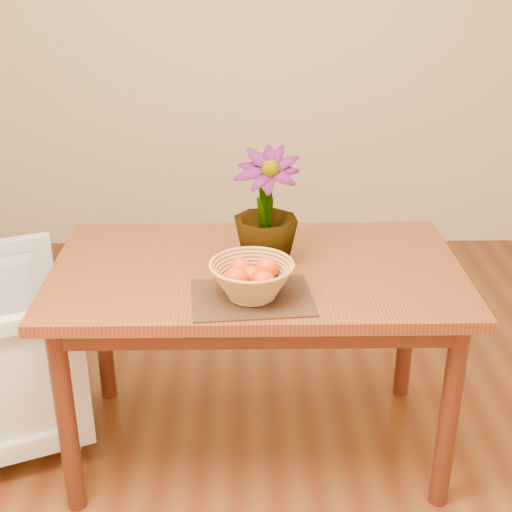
{
  "coord_description": "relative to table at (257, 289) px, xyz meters",
  "views": [
    {
      "loc": [
        -0.04,
        -1.9,
        1.79
      ],
      "look_at": [
        -0.01,
        0.14,
        0.86
      ],
      "focal_mm": 50.0,
      "sensor_mm": 36.0,
      "label": 1
    }
  ],
  "objects": [
    {
      "name": "placemat",
      "position": [
        -0.02,
        -0.23,
        0.09
      ],
      "size": [
        0.4,
        0.31,
        0.01
      ],
      "primitive_type": "cube",
      "rotation": [
        0.0,
        0.0,
        0.09
      ],
      "color": "#3A2215",
      "rests_on": "table"
    },
    {
      "name": "wall_back",
      "position": [
        0.0,
        1.95,
        0.69
      ],
      "size": [
        4.0,
        0.02,
        2.7
      ],
      "primitive_type": "cube",
      "color": "beige",
      "rests_on": "floor"
    },
    {
      "name": "orange_pile",
      "position": [
        -0.02,
        -0.23,
        0.17
      ],
      "size": [
        0.17,
        0.16,
        0.07
      ],
      "rotation": [
        0.0,
        0.0,
        0.03
      ],
      "color": "#F75004",
      "rests_on": "wicker_basket"
    },
    {
      "name": "floor",
      "position": [
        0.0,
        -0.3,
        -0.66
      ],
      "size": [
        4.5,
        4.5,
        0.0
      ],
      "primitive_type": "plane",
      "color": "brown",
      "rests_on": "ground"
    },
    {
      "name": "table",
      "position": [
        0.0,
        0.0,
        0.0
      ],
      "size": [
        1.4,
        0.8,
        0.75
      ],
      "color": "brown",
      "rests_on": "floor"
    },
    {
      "name": "potted_plant",
      "position": [
        0.03,
        0.04,
        0.29
      ],
      "size": [
        0.25,
        0.25,
        0.4
      ],
      "primitive_type": "imported",
      "rotation": [
        0.0,
        0.0,
        -0.16
      ],
      "color": "#1E4614",
      "rests_on": "table"
    },
    {
      "name": "wicker_basket",
      "position": [
        -0.02,
        -0.23,
        0.15
      ],
      "size": [
        0.27,
        0.27,
        0.11
      ],
      "color": "#AD8048",
      "rests_on": "placemat"
    }
  ]
}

